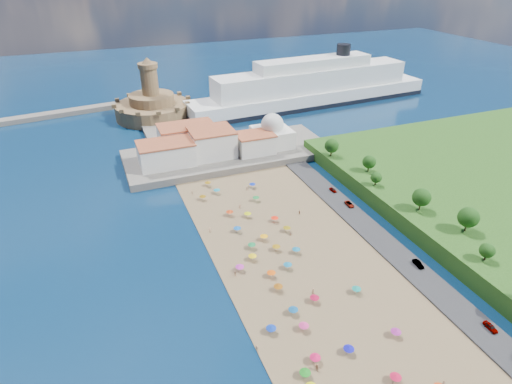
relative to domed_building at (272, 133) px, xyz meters
name	(u,v)px	position (x,y,z in m)	size (l,w,h in m)	color
ground	(274,255)	(-30.00, -71.00, -8.97)	(700.00, 700.00, 0.00)	#071938
terrace	(229,154)	(-20.00, 2.00, -7.47)	(90.00, 36.00, 3.00)	#59544C
jetty	(164,134)	(-42.00, 37.00, -7.77)	(18.00, 70.00, 2.40)	#59544C
waterfront_buildings	(199,144)	(-33.05, 2.64, -1.10)	(57.00, 29.00, 11.00)	silver
domed_building	(272,133)	(0.00, 0.00, 0.00)	(16.00, 16.00, 15.00)	silver
fortress	(152,106)	(-42.00, 67.00, -2.29)	(40.00, 40.00, 32.40)	olive
cruise_ship	(312,88)	(50.00, 56.09, 0.87)	(153.27, 32.06, 33.25)	black
beach_parasols	(290,277)	(-31.02, -83.76, -6.83)	(29.18, 118.34, 2.20)	gray
beachgoers	(271,264)	(-32.92, -75.46, -7.85)	(35.78, 100.27, 1.89)	tan
parked_cars	(386,236)	(6.00, -76.27, -7.64)	(2.32, 76.53, 1.33)	gray
hillside_trees	(425,204)	(19.11, -76.53, 1.26)	(17.77, 111.61, 7.92)	#382314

